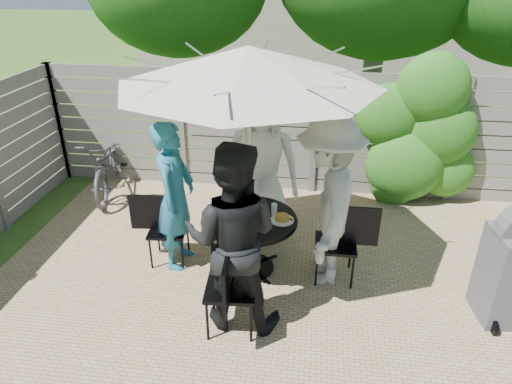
# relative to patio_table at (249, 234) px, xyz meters

# --- Properties ---
(patio_table) EXTENTS (1.07, 1.07, 0.68)m
(patio_table) POSITION_rel_patio_table_xyz_m (0.00, 0.00, 0.00)
(patio_table) COLOR black
(patio_table) RESTS_ON ground
(umbrella) EXTENTS (2.66, 2.66, 2.50)m
(umbrella) POSITION_rel_patio_table_xyz_m (0.00, 0.00, 1.84)
(umbrella) COLOR silver
(umbrella) RESTS_ON ground
(chair_back) EXTENTS (0.50, 0.71, 0.96)m
(chair_back) POSITION_rel_patio_table_xyz_m (0.03, 0.97, -0.19)
(chair_back) COLOR black
(chair_back) RESTS_ON ground
(person_back) EXTENTS (0.96, 0.65, 1.93)m
(person_back) POSITION_rel_patio_table_xyz_m (0.03, 0.83, 0.49)
(person_back) COLOR white
(person_back) RESTS_ON ground
(chair_left) EXTENTS (0.65, 0.46, 0.87)m
(chair_left) POSITION_rel_patio_table_xyz_m (-0.96, 0.03, -0.21)
(chair_left) COLOR black
(chair_left) RESTS_ON ground
(person_left) EXTENTS (0.44, 0.65, 1.73)m
(person_left) POSITION_rel_patio_table_xyz_m (-0.83, 0.03, 0.39)
(person_left) COLOR #206D8D
(person_left) RESTS_ON ground
(chair_front) EXTENTS (0.50, 0.71, 0.97)m
(chair_front) POSITION_rel_patio_table_xyz_m (-0.03, -0.97, -0.19)
(chair_front) COLOR black
(chair_front) RESTS_ON ground
(person_front) EXTENTS (0.94, 0.74, 1.88)m
(person_front) POSITION_rel_patio_table_xyz_m (-0.03, -0.83, 0.46)
(person_front) COLOR black
(person_front) RESTS_ON ground
(chair_right) EXTENTS (0.66, 0.44, 0.92)m
(chair_right) POSITION_rel_patio_table_xyz_m (0.96, -0.03, -0.20)
(chair_right) COLOR black
(chair_right) RESTS_ON ground
(person_right) EXTENTS (0.74, 1.24, 1.89)m
(person_right) POSITION_rel_patio_table_xyz_m (0.83, -0.03, 0.47)
(person_right) COLOR #B6B4B1
(person_right) RESTS_ON ground
(plate_back) EXTENTS (0.26, 0.26, 0.06)m
(plate_back) POSITION_rel_patio_table_xyz_m (0.01, 0.36, 0.23)
(plate_back) COLOR white
(plate_back) RESTS_ON patio_table
(plate_left) EXTENTS (0.26, 0.26, 0.06)m
(plate_left) POSITION_rel_patio_table_xyz_m (-0.36, 0.01, 0.23)
(plate_left) COLOR white
(plate_left) RESTS_ON patio_table
(plate_front) EXTENTS (0.26, 0.26, 0.06)m
(plate_front) POSITION_rel_patio_table_xyz_m (-0.01, -0.36, 0.23)
(plate_front) COLOR white
(plate_front) RESTS_ON patio_table
(plate_right) EXTENTS (0.26, 0.26, 0.06)m
(plate_right) POSITION_rel_patio_table_xyz_m (0.36, -0.01, 0.23)
(plate_right) COLOR white
(plate_right) RESTS_ON patio_table
(glass_back) EXTENTS (0.07, 0.07, 0.14)m
(glass_back) POSITION_rel_patio_table_xyz_m (-0.10, 0.26, 0.28)
(glass_back) COLOR silver
(glass_back) RESTS_ON patio_table
(glass_left) EXTENTS (0.07, 0.07, 0.14)m
(glass_left) POSITION_rel_patio_table_xyz_m (-0.26, -0.10, 0.28)
(glass_left) COLOR silver
(glass_left) RESTS_ON patio_table
(glass_front) EXTENTS (0.07, 0.07, 0.14)m
(glass_front) POSITION_rel_patio_table_xyz_m (0.10, -0.26, 0.28)
(glass_front) COLOR silver
(glass_front) RESTS_ON patio_table
(glass_right) EXTENTS (0.07, 0.07, 0.14)m
(glass_right) POSITION_rel_patio_table_xyz_m (0.26, 0.10, 0.28)
(glass_right) COLOR silver
(glass_right) RESTS_ON patio_table
(syrup_jug) EXTENTS (0.09, 0.09, 0.16)m
(syrup_jug) POSITION_rel_patio_table_xyz_m (-0.06, 0.05, 0.29)
(syrup_jug) COLOR #59280C
(syrup_jug) RESTS_ON patio_table
(coffee_cup) EXTENTS (0.08, 0.08, 0.12)m
(coffee_cup) POSITION_rel_patio_table_xyz_m (0.11, 0.22, 0.27)
(coffee_cup) COLOR #C6B293
(coffee_cup) RESTS_ON patio_table
(bicycle) EXTENTS (0.97, 1.83, 0.91)m
(bicycle) POSITION_rel_patio_table_xyz_m (-2.40, 1.71, -0.02)
(bicycle) COLOR #333338
(bicycle) RESTS_ON ground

